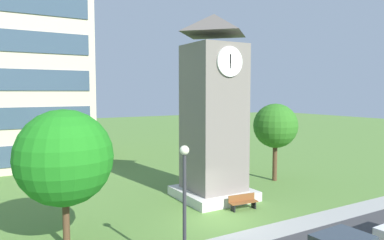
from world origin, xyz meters
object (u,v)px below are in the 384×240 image
at_px(street_lamp, 184,194).
at_px(tree_streetside, 275,126).
at_px(tree_near_tower, 64,158).
at_px(clock_tower, 214,116).
at_px(park_bench, 243,202).

bearing_deg(street_lamp, tree_streetside, 35.04).
bearing_deg(tree_streetside, tree_near_tower, -165.20).
bearing_deg(clock_tower, tree_near_tower, -163.39).
distance_m(clock_tower, street_lamp, 10.49).
bearing_deg(street_lamp, park_bench, 36.62).
xyz_separation_m(street_lamp, tree_near_tower, (-3.36, 4.93, 0.90)).
height_order(street_lamp, tree_near_tower, tree_near_tower).
height_order(park_bench, tree_streetside, tree_streetside).
bearing_deg(tree_streetside, clock_tower, -167.89).
relative_size(clock_tower, street_lamp, 2.39).
xyz_separation_m(tree_streetside, tree_near_tower, (-16.67, -4.41, -0.25)).
xyz_separation_m(street_lamp, tree_streetside, (13.31, 9.34, 1.16)).
height_order(clock_tower, tree_streetside, clock_tower).
xyz_separation_m(clock_tower, park_bench, (0.20, -2.87, -4.93)).
relative_size(park_bench, tree_near_tower, 0.30).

